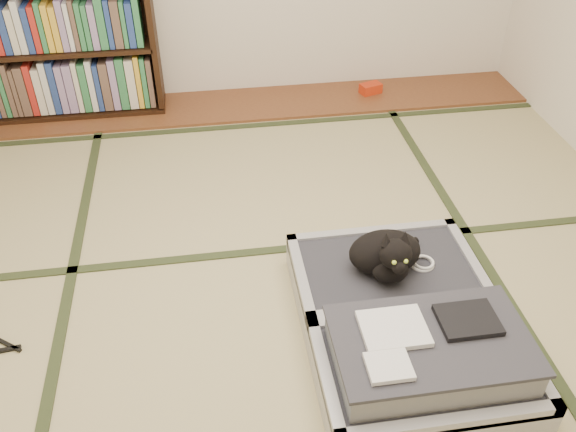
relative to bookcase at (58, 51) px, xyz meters
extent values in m
plane|color=tan|center=(1.20, -2.07, -0.45)|extent=(4.50, 4.50, 0.00)
cube|color=brown|center=(1.20, -0.07, -0.44)|extent=(4.00, 0.50, 0.02)
cube|color=red|center=(2.12, -0.04, -0.40)|extent=(0.17, 0.13, 0.07)
cube|color=#2D381E|center=(0.20, -2.07, -0.45)|extent=(0.05, 4.50, 0.01)
cube|color=#2D381E|center=(2.20, -2.07, -0.45)|extent=(0.05, 4.50, 0.01)
cube|color=#2D381E|center=(1.20, -1.67, -0.45)|extent=(4.00, 0.05, 0.01)
cube|color=#2D381E|center=(1.20, -0.37, -0.45)|extent=(4.00, 0.05, 0.01)
cube|color=black|center=(0.62, 0.00, 0.02)|extent=(0.04, 0.29, 0.82)
cube|color=black|center=(0.00, 0.00, -0.42)|extent=(1.28, 0.29, 0.04)
cube|color=black|center=(0.00, 0.00, 0.02)|extent=(1.22, 0.29, 0.03)
cube|color=black|center=(0.00, 0.14, 0.02)|extent=(1.28, 0.02, 0.82)
cube|color=gray|center=(0.00, -0.02, -0.20)|extent=(1.15, 0.20, 0.35)
cube|color=gray|center=(0.00, -0.02, 0.21)|extent=(1.15, 0.20, 0.31)
cube|color=#A4A5A9|center=(1.65, -2.59, -0.38)|extent=(0.83, 0.55, 0.14)
cube|color=#33323B|center=(1.65, -2.59, -0.34)|extent=(0.74, 0.46, 0.11)
cube|color=#A4A5A9|center=(1.65, -2.85, -0.30)|extent=(0.83, 0.04, 0.06)
cube|color=#A4A5A9|center=(1.65, -2.34, -0.30)|extent=(0.83, 0.04, 0.06)
cube|color=#A4A5A9|center=(1.26, -2.59, -0.30)|extent=(0.04, 0.55, 0.06)
cube|color=#A4A5A9|center=(2.04, -2.59, -0.30)|extent=(0.04, 0.55, 0.06)
cube|color=#A4A5A9|center=(1.65, -2.04, -0.38)|extent=(0.83, 0.55, 0.14)
cube|color=#33323B|center=(1.65, -2.04, -0.34)|extent=(0.74, 0.46, 0.11)
cube|color=#A4A5A9|center=(1.65, -2.30, -0.30)|extent=(0.83, 0.04, 0.06)
cube|color=#A4A5A9|center=(1.65, -1.79, -0.30)|extent=(0.83, 0.04, 0.06)
cube|color=#A4A5A9|center=(1.26, -2.04, -0.30)|extent=(0.04, 0.55, 0.06)
cube|color=#A4A5A9|center=(2.04, -2.04, -0.30)|extent=(0.04, 0.55, 0.06)
cylinder|color=black|center=(1.65, -2.32, -0.30)|extent=(0.74, 0.03, 0.03)
cube|color=gray|center=(1.65, -2.59, -0.24)|extent=(0.71, 0.43, 0.14)
cube|color=#323138|center=(1.65, -2.59, -0.16)|extent=(0.73, 0.45, 0.02)
cube|color=silver|center=(1.52, -2.54, -0.14)|extent=(0.24, 0.20, 0.02)
cube|color=black|center=(1.81, -2.54, -0.14)|extent=(0.22, 0.18, 0.02)
cube|color=silver|center=(1.45, -2.70, -0.14)|extent=(0.15, 0.13, 0.02)
cube|color=orange|center=(1.93, -2.86, -0.37)|extent=(0.06, 0.01, 0.04)
cube|color=#197F33|center=(1.85, -2.86, -0.35)|extent=(0.04, 0.01, 0.03)
ellipsoid|color=black|center=(1.63, -2.05, -0.19)|extent=(0.32, 0.21, 0.20)
ellipsoid|color=black|center=(1.63, -2.15, -0.22)|extent=(0.16, 0.11, 0.11)
ellipsoid|color=black|center=(1.63, -2.18, -0.10)|extent=(0.14, 0.13, 0.13)
sphere|color=black|center=(1.63, -2.24, -0.12)|extent=(0.06, 0.06, 0.06)
cone|color=black|center=(1.59, -2.16, -0.03)|extent=(0.05, 0.06, 0.06)
cone|color=black|center=(1.67, -2.16, -0.03)|extent=(0.05, 0.06, 0.06)
sphere|color=#A5BF33|center=(1.61, -2.24, -0.09)|extent=(0.02, 0.02, 0.02)
sphere|color=#A5BF33|center=(1.65, -2.24, -0.09)|extent=(0.02, 0.02, 0.02)
cylinder|color=black|center=(1.74, -1.95, -0.27)|extent=(0.19, 0.12, 0.04)
torus|color=white|center=(1.81, -2.05, -0.29)|extent=(0.11, 0.11, 0.02)
torus|color=white|center=(1.82, -2.06, -0.27)|extent=(0.10, 0.10, 0.01)
cube|color=black|center=(-0.03, -2.10, -0.44)|extent=(0.17, 0.13, 0.01)
camera|label=1|loc=(0.90, -3.99, 1.55)|focal=38.00mm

